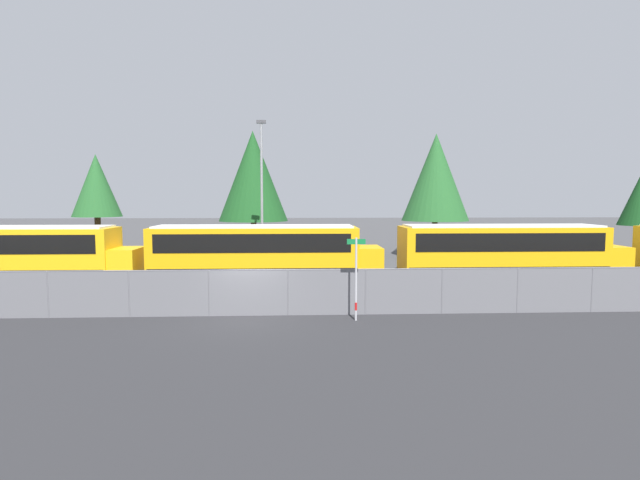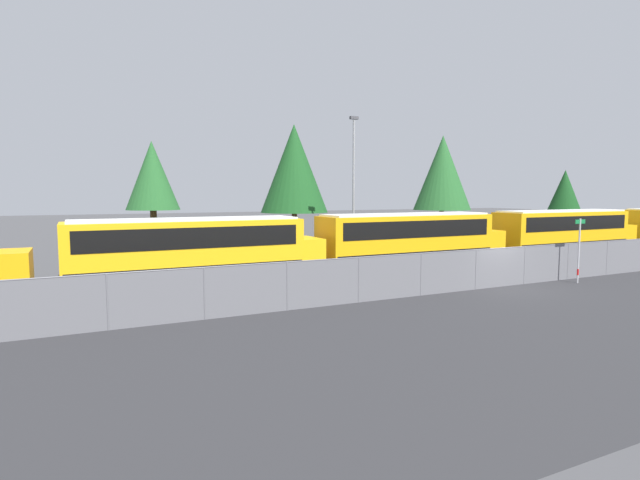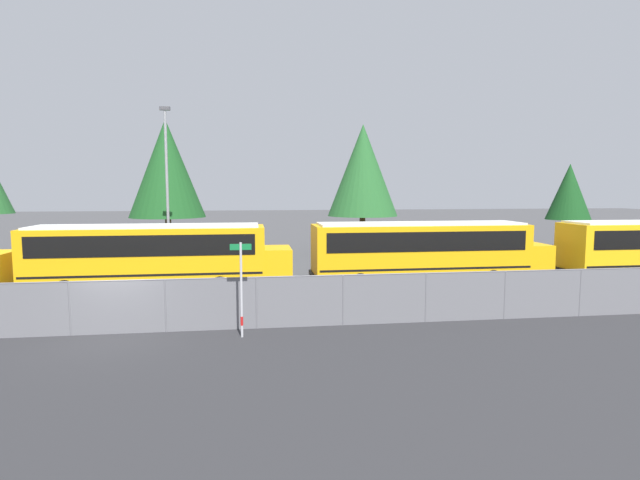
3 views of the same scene
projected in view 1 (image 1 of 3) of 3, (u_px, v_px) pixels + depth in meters
The scene contains 11 objects.
ground_plane at pixel (249, 316), 19.77m from camera, with size 200.00×200.00×0.00m, color #424244.
road_strip at pixel (228, 366), 13.80m from camera, with size 111.47×12.00×0.01m.
fence at pixel (249, 292), 19.69m from camera, with size 77.54×0.07×1.86m.
school_bus_1 at pixel (13, 252), 25.82m from camera, with size 12.29×2.63×3.22m.
school_bus_2 at pixel (260, 250), 26.55m from camera, with size 12.29×2.63×3.22m.
school_bus_3 at pixel (506, 249), 27.12m from camera, with size 12.29×2.63×3.22m.
street_sign at pixel (356, 277), 18.86m from camera, with size 0.70×0.09×3.17m.
light_pole at pixel (262, 189), 32.44m from camera, with size 0.60×0.24×9.67m.
tree_1 at pixel (96, 186), 37.16m from camera, with size 3.58×3.58×7.93m.
tree_2 at pixel (436, 178), 39.45m from camera, with size 5.28×5.28×9.74m.
tree_3 at pixel (253, 176), 39.87m from camera, with size 5.52×5.52×10.02m.
Camera 1 is at (1.92, -19.56, 4.64)m, focal length 28.00 mm.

